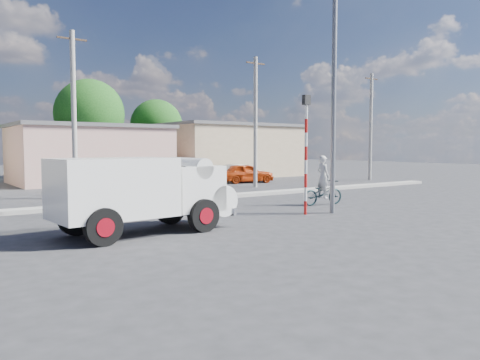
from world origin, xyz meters
TOP-DOWN VIEW (x-y plane):
  - ground_plane at (0.00, 0.00)m, footprint 120.00×120.00m
  - median at (0.00, 8.00)m, footprint 40.00×0.80m
  - truck at (-3.10, 1.51)m, footprint 5.40×2.41m
  - bicycle at (5.81, 3.15)m, footprint 2.07×0.94m
  - cyclist at (5.81, 3.15)m, footprint 0.52×0.71m
  - car_cream at (10.77, 16.15)m, footprint 3.81×1.35m
  - car_red at (10.66, 15.23)m, footprint 4.18×2.36m
  - traffic_pole at (3.20, 1.50)m, footprint 0.28×0.18m
  - streetlight at (4.14, 1.20)m, footprint 2.34×0.22m
  - building_row at (1.10, 22.00)m, footprint 37.80×7.30m
  - tree_row at (-2.27, 28.62)m, footprint 34.13×7.32m
  - utility_poles at (3.25, 12.00)m, footprint 35.40×0.24m

SIDE VIEW (x-z plane):
  - ground_plane at x=0.00m, z-range 0.00..0.00m
  - median at x=0.00m, z-range 0.00..0.16m
  - bicycle at x=5.81m, z-range 0.00..1.05m
  - car_cream at x=10.77m, z-range 0.00..1.25m
  - car_red at x=10.66m, z-range 0.00..1.34m
  - cyclist at x=5.81m, z-range 0.00..1.82m
  - truck at x=-3.10m, z-range 0.12..2.29m
  - building_row at x=1.10m, z-range -0.09..4.35m
  - traffic_pole at x=3.20m, z-range 0.41..4.77m
  - utility_poles at x=3.25m, z-range 0.07..8.07m
  - tree_row at x=-2.27m, z-range 0.78..8.88m
  - streetlight at x=4.14m, z-range 0.46..9.46m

